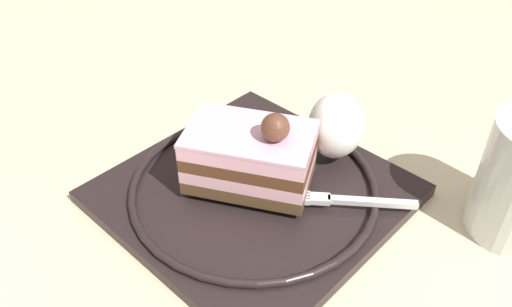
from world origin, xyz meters
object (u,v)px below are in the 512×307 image
Objects in this scene: dessert_plate at (256,190)px; whipped_cream_dollop at (336,126)px; fork at (340,200)px; cake_slice at (250,159)px.

whipped_cream_dollop is at bearing 171.29° from dessert_plate.
whipped_cream_dollop reaches higher than fork.
cake_slice is at bearing -55.90° from fork.
dessert_plate is 4.15× the size of whipped_cream_dollop.
dessert_plate is at bearing 159.12° from cake_slice.
cake_slice is at bearing -9.43° from whipped_cream_dollop.
cake_slice reaches higher than fork.
fork is at bearing 121.80° from dessert_plate.
whipped_cream_dollop is (-0.08, 0.01, 0.00)m from cake_slice.
whipped_cream_dollop reaches higher than dessert_plate.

